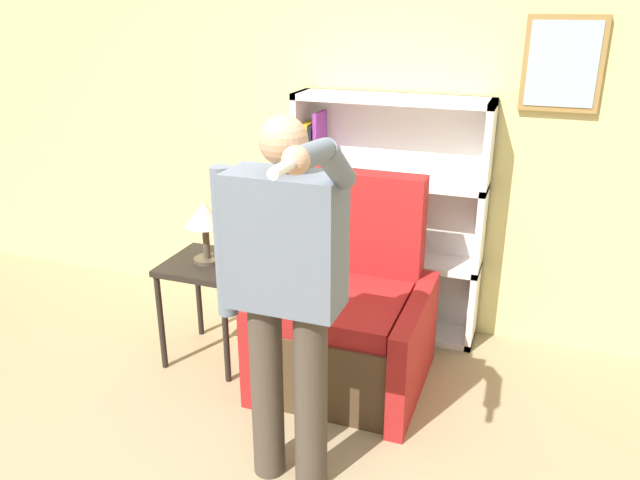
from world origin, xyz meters
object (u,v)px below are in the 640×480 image
armchair (348,320)px  bookcase (375,220)px  person_standing (285,287)px  side_table (209,277)px  table_lamp (205,218)px

armchair → bookcase: bearing=93.3°
armchair → person_standing: (-0.00, -0.91, 0.62)m
side_table → table_lamp: table_lamp is taller
armchair → side_table: (-0.87, -0.08, 0.18)m
bookcase → side_table: bookcase is taller
person_standing → table_lamp: bearing=136.2°
armchair → table_lamp: size_ratio=3.18×
person_standing → table_lamp: person_standing is taller
bookcase → armchair: (0.04, -0.67, -0.40)m
side_table → armchair: bearing=5.5°
bookcase → table_lamp: size_ratio=4.23×
person_standing → table_lamp: 1.20m
bookcase → armchair: 0.78m
armchair → person_standing: 1.11m
armchair → table_lamp: 1.03m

